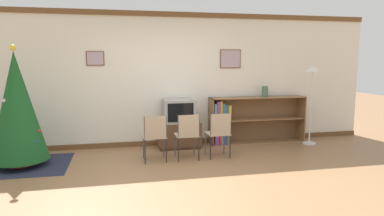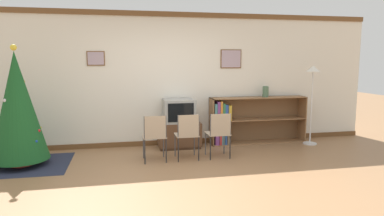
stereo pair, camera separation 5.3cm
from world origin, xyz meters
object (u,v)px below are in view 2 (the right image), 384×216
at_px(folding_chair_right, 219,132).
at_px(bookshelf, 243,120).
at_px(christmas_tree, 18,107).
at_px(standing_lamp, 313,84).
at_px(television, 179,111).
at_px(folding_chair_center, 188,134).
at_px(vase, 266,91).
at_px(tv_console, 179,135).
at_px(folding_chair_left, 155,135).

xyz_separation_m(folding_chair_right, bookshelf, (0.82, 1.00, 0.01)).
xyz_separation_m(christmas_tree, standing_lamp, (5.51, 0.36, 0.26)).
distance_m(television, standing_lamp, 2.79).
distance_m(christmas_tree, folding_chair_center, 2.84).
distance_m(folding_chair_right, standing_lamp, 2.38).
distance_m(television, vase, 1.91).
distance_m(television, folding_chair_center, 0.94).
height_order(folding_chair_center, standing_lamp, standing_lamp).
bearing_deg(bookshelf, standing_lamp, -15.95).
relative_size(television, bookshelf, 0.30).
distance_m(bookshelf, vase, 0.78).
relative_size(folding_chair_right, bookshelf, 0.40).
relative_size(christmas_tree, standing_lamp, 1.21).
distance_m(folding_chair_right, bookshelf, 1.29).
relative_size(christmas_tree, folding_chair_center, 2.42).
height_order(television, folding_chair_center, television).
xyz_separation_m(tv_console, folding_chair_center, (0.00, -0.91, 0.21)).
height_order(christmas_tree, folding_chair_right, christmas_tree).
distance_m(christmas_tree, standing_lamp, 5.53).
bearing_deg(standing_lamp, christmas_tree, -176.22).
relative_size(tv_console, television, 1.37).
distance_m(folding_chair_center, vase, 2.21).
distance_m(christmas_tree, bookshelf, 4.26).
distance_m(folding_chair_center, standing_lamp, 2.91).
xyz_separation_m(folding_chair_left, folding_chair_center, (0.57, 0.00, 0.00)).
relative_size(vase, standing_lamp, 0.14).
distance_m(vase, standing_lamp, 0.95).
bearing_deg(christmas_tree, folding_chair_left, -6.50).
relative_size(television, folding_chair_right, 0.75).
distance_m(tv_console, folding_chair_center, 0.93).
relative_size(tv_console, vase, 3.65).
bearing_deg(standing_lamp, tv_console, 173.95).
xyz_separation_m(folding_chair_right, vase, (1.30, 1.00, 0.62)).
distance_m(bookshelf, standing_lamp, 1.60).
height_order(folding_chair_left, folding_chair_right, same).
height_order(television, standing_lamp, standing_lamp).
bearing_deg(folding_chair_right, christmas_tree, 175.71).
relative_size(tv_console, standing_lamp, 0.51).
relative_size(christmas_tree, tv_console, 2.37).
height_order(folding_chair_center, folding_chair_right, same).
xyz_separation_m(tv_console, standing_lamp, (2.73, -0.29, 1.00)).
relative_size(folding_chair_center, vase, 3.56).
xyz_separation_m(television, folding_chair_left, (-0.57, -0.90, -0.27)).
height_order(bookshelf, vase, vase).
bearing_deg(bookshelf, folding_chair_center, -144.32).
bearing_deg(folding_chair_right, television, 122.32).
bearing_deg(tv_console, standing_lamp, -6.05).
bearing_deg(folding_chair_center, folding_chair_left, 180.00).
bearing_deg(vase, christmas_tree, -170.90).
bearing_deg(standing_lamp, folding_chair_center, -167.31).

